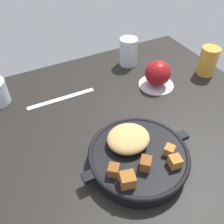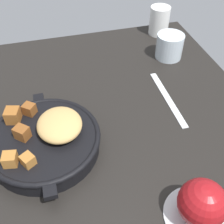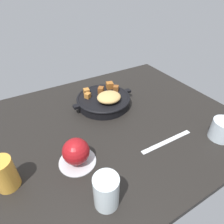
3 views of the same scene
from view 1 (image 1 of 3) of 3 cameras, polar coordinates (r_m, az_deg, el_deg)
The scene contains 7 objects.
ground_plane at distance 68.48cm, azimuth 0.97°, elevation -4.73°, with size 95.03×79.62×2.40cm, color black.
cast_iron_skillet at distance 58.58cm, azimuth 5.88°, elevation -10.02°, with size 27.95×23.63×7.54cm.
saucer_plate at distance 83.96cm, azimuth 10.18°, elevation 6.33°, with size 11.70×11.70×0.60cm, color #B7BABF.
red_apple at distance 81.45cm, azimuth 10.56°, elevation 8.85°, with size 8.30×8.30×8.30cm, color maroon.
butter_knife at distance 78.60cm, azimuth -11.63°, elevation 3.08°, with size 21.50×1.60×0.36cm, color silver.
juice_glass_amber at distance 92.18cm, azimuth 21.36°, elevation 10.95°, with size 6.17×6.17×9.80cm, color gold.
water_glass_tall at distance 91.69cm, azimuth 3.82°, elevation 13.78°, with size 6.46×6.46×9.93cm, color silver.
Camera 1 is at (-22.35, -40.51, 49.29)cm, focal length 39.45 mm.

